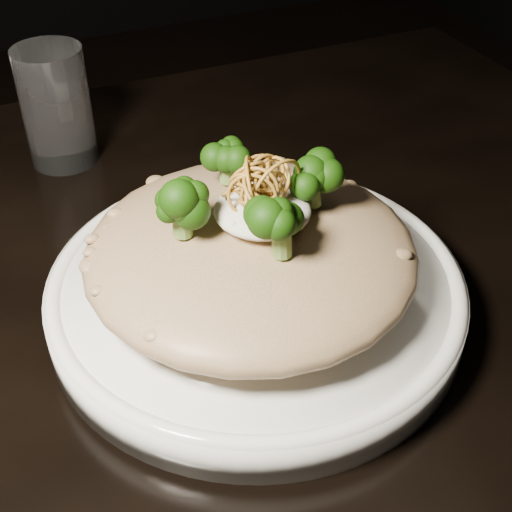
{
  "coord_description": "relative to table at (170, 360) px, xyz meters",
  "views": [
    {
      "loc": [
        -0.11,
        -0.44,
        1.14
      ],
      "look_at": [
        0.06,
        -0.05,
        0.81
      ],
      "focal_mm": 50.0,
      "sensor_mm": 36.0,
      "label": 1
    }
  ],
  "objects": [
    {
      "name": "broccoli",
      "position": [
        0.06,
        -0.05,
        0.2
      ],
      "size": [
        0.15,
        0.15,
        0.05
      ],
      "primitive_type": null,
      "color": "black",
      "rests_on": "risotto"
    },
    {
      "name": "table",
      "position": [
        0.0,
        0.0,
        0.0
      ],
      "size": [
        1.1,
        0.8,
        0.75
      ],
      "color": "black",
      "rests_on": "ground"
    },
    {
      "name": "drinking_glass",
      "position": [
        -0.03,
        0.24,
        0.14
      ],
      "size": [
        0.09,
        0.09,
        0.12
      ],
      "primitive_type": "cylinder",
      "rotation": [
        0.0,
        0.0,
        0.31
      ],
      "color": "white",
      "rests_on": "table"
    },
    {
      "name": "shallots",
      "position": [
        0.06,
        -0.06,
        0.21
      ],
      "size": [
        0.06,
        0.06,
        0.04
      ],
      "primitive_type": null,
      "color": "#8C5E1D",
      "rests_on": "cheese"
    },
    {
      "name": "cheese",
      "position": [
        0.06,
        -0.05,
        0.18
      ],
      "size": [
        0.07,
        0.07,
        0.02
      ],
      "primitive_type": "ellipsoid",
      "color": "silver",
      "rests_on": "risotto"
    },
    {
      "name": "plate",
      "position": [
        0.06,
        -0.05,
        0.1
      ],
      "size": [
        0.32,
        0.32,
        0.03
      ],
      "primitive_type": "cylinder",
      "color": "white",
      "rests_on": "table"
    },
    {
      "name": "risotto",
      "position": [
        0.06,
        -0.05,
        0.14
      ],
      "size": [
        0.25,
        0.25,
        0.05
      ],
      "primitive_type": "ellipsoid",
      "color": "brown",
      "rests_on": "plate"
    }
  ]
}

